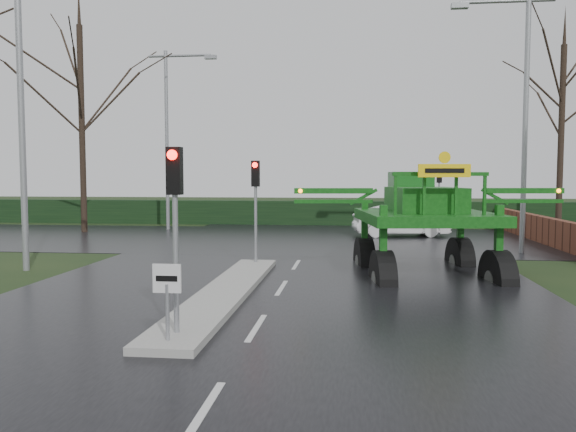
# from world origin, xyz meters

# --- Properties ---
(ground) EXTENTS (140.00, 140.00, 0.00)m
(ground) POSITION_xyz_m (0.00, 0.00, 0.00)
(ground) COLOR black
(ground) RESTS_ON ground
(road_main) EXTENTS (14.00, 80.00, 0.02)m
(road_main) POSITION_xyz_m (0.00, 10.00, 0.00)
(road_main) COLOR black
(road_main) RESTS_ON ground
(road_cross) EXTENTS (80.00, 12.00, 0.02)m
(road_cross) POSITION_xyz_m (0.00, 16.00, 0.01)
(road_cross) COLOR black
(road_cross) RESTS_ON ground
(median_island) EXTENTS (1.20, 10.00, 0.16)m
(median_island) POSITION_xyz_m (-1.30, 3.00, 0.09)
(median_island) COLOR gray
(median_island) RESTS_ON ground
(hedge_row) EXTENTS (44.00, 0.90, 1.50)m
(hedge_row) POSITION_xyz_m (0.00, 24.00, 0.75)
(hedge_row) COLOR black
(hedge_row) RESTS_ON ground
(brick_wall) EXTENTS (0.40, 20.00, 1.20)m
(brick_wall) POSITION_xyz_m (10.50, 16.00, 0.60)
(brick_wall) COLOR #592D1E
(brick_wall) RESTS_ON ground
(keep_left_sign) EXTENTS (0.50, 0.07, 1.35)m
(keep_left_sign) POSITION_xyz_m (-1.30, -1.50, 1.06)
(keep_left_sign) COLOR gray
(keep_left_sign) RESTS_ON ground
(traffic_signal_near) EXTENTS (0.26, 0.33, 3.52)m
(traffic_signal_near) POSITION_xyz_m (-1.30, -1.01, 2.59)
(traffic_signal_near) COLOR gray
(traffic_signal_near) RESTS_ON ground
(traffic_signal_mid) EXTENTS (0.26, 0.33, 3.52)m
(traffic_signal_mid) POSITION_xyz_m (-1.30, 7.49, 2.59)
(traffic_signal_mid) COLOR gray
(traffic_signal_mid) RESTS_ON ground
(traffic_signal_far) EXTENTS (0.26, 0.33, 3.52)m
(traffic_signal_far) POSITION_xyz_m (6.50, 20.01, 2.59)
(traffic_signal_far) COLOR gray
(traffic_signal_far) RESTS_ON ground
(street_light_left_near) EXTENTS (3.85, 0.30, 10.00)m
(street_light_left_near) POSITION_xyz_m (-8.19, 6.00, 5.99)
(street_light_left_near) COLOR gray
(street_light_left_near) RESTS_ON ground
(street_light_right) EXTENTS (3.85, 0.30, 10.00)m
(street_light_right) POSITION_xyz_m (8.19, 12.00, 5.99)
(street_light_right) COLOR gray
(street_light_right) RESTS_ON ground
(street_light_left_far) EXTENTS (3.85, 0.30, 10.00)m
(street_light_left_far) POSITION_xyz_m (-8.19, 20.00, 5.99)
(street_light_left_far) COLOR gray
(street_light_left_far) RESTS_ON ground
(tree_left_far) EXTENTS (7.70, 7.70, 13.26)m
(tree_left_far) POSITION_xyz_m (-12.50, 18.00, 7.15)
(tree_left_far) COLOR black
(tree_left_far) RESTS_ON ground
(tree_right_far) EXTENTS (7.00, 7.00, 12.05)m
(tree_right_far) POSITION_xyz_m (13.00, 21.00, 6.50)
(tree_right_far) COLOR black
(tree_right_far) RESTS_ON ground
(crop_sprayer) EXTENTS (8.21, 5.61, 4.62)m
(crop_sprayer) POSITION_xyz_m (2.72, 5.46, 2.18)
(crop_sprayer) COLOR black
(crop_sprayer) RESTS_ON ground
(white_sedan) EXTENTS (4.86, 2.34, 1.54)m
(white_sedan) POSITION_xyz_m (4.29, 17.69, 0.00)
(white_sedan) COLOR white
(white_sedan) RESTS_ON ground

